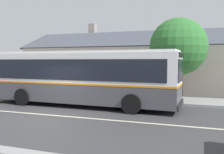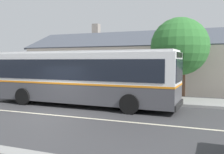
{
  "view_description": "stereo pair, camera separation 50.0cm",
  "coord_description": "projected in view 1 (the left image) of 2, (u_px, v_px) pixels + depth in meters",
  "views": [
    {
      "loc": [
        6.99,
        -10.22,
        2.61
      ],
      "look_at": [
        1.95,
        4.14,
        1.63
      ],
      "focal_mm": 40.0,
      "sensor_mm": 36.0,
      "label": 1
    },
    {
      "loc": [
        7.45,
        -10.05,
        2.61
      ],
      "look_at": [
        1.95,
        4.14,
        1.63
      ],
      "focal_mm": 40.0,
      "sensor_mm": 36.0,
      "label": 2
    }
  ],
  "objects": [
    {
      "name": "bench_by_building",
      "position": [
        9.0,
        87.0,
        19.6
      ],
      "size": [
        1.67,
        0.51,
        0.94
      ],
      "color": "brown",
      "rests_on": "sidewalk_far"
    },
    {
      "name": "community_building",
      "position": [
        146.0,
        67.0,
        23.73
      ],
      "size": [
        21.98,
        8.68,
        6.49
      ],
      "color": "gray",
      "rests_on": "ground"
    },
    {
      "name": "bench_down_street",
      "position": [
        65.0,
        89.0,
        18.2
      ],
      "size": [
        1.61,
        0.51,
        0.94
      ],
      "color": "brown",
      "rests_on": "sidewalk_far"
    },
    {
      "name": "transit_bus",
      "position": [
        80.0,
        76.0,
        14.59
      ],
      "size": [
        11.57,
        3.02,
        3.17
      ],
      "color": "#47474C",
      "rests_on": "ground"
    },
    {
      "name": "ground_plane",
      "position": [
        46.0,
        115.0,
        12.1
      ],
      "size": [
        300.0,
        300.0,
        0.0
      ],
      "primitive_type": "plane",
      "color": "#38383A"
    },
    {
      "name": "lane_divider_stripe",
      "position": [
        46.0,
        115.0,
        12.1
      ],
      "size": [
        60.0,
        0.16,
        0.01
      ],
      "primitive_type": "cube",
      "color": "beige",
      "rests_on": "ground"
    },
    {
      "name": "sidewalk_far",
      "position": [
        95.0,
        97.0,
        17.75
      ],
      "size": [
        60.0,
        3.0,
        0.15
      ],
      "primitive_type": "cube",
      "color": "gray",
      "rests_on": "ground"
    },
    {
      "name": "street_tree_primary",
      "position": [
        178.0,
        47.0,
        16.7
      ],
      "size": [
        3.83,
        3.83,
        5.49
      ],
      "color": "#4C3828",
      "rests_on": "ground"
    }
  ]
}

